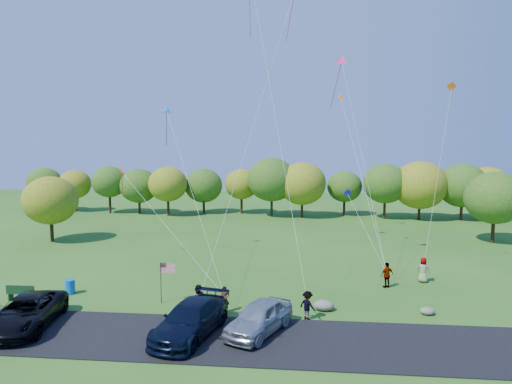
% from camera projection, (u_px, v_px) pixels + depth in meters
% --- Properties ---
extents(ground, '(140.00, 140.00, 0.00)m').
position_uv_depth(ground, '(234.00, 312.00, 28.11)').
color(ground, '#295718').
rests_on(ground, ground).
extents(asphalt_lane, '(44.00, 6.00, 0.06)m').
position_uv_depth(asphalt_lane, '(222.00, 339.00, 24.15)').
color(asphalt_lane, black).
rests_on(asphalt_lane, ground).
extents(treeline, '(74.86, 27.16, 8.47)m').
position_uv_depth(treeline, '(277.00, 184.00, 63.23)').
color(treeline, '#332112').
rests_on(treeline, ground).
extents(minivan_dark, '(3.80, 6.57, 1.72)m').
position_uv_depth(minivan_dark, '(26.00, 312.00, 25.50)').
color(minivan_dark, black).
rests_on(minivan_dark, asphalt_lane).
extents(minivan_navy, '(3.79, 6.50, 1.77)m').
position_uv_depth(minivan_navy, '(190.00, 320.00, 24.38)').
color(minivan_navy, black).
rests_on(minivan_navy, asphalt_lane).
extents(minivan_silver, '(3.97, 5.45, 1.72)m').
position_uv_depth(minivan_silver, '(259.00, 317.00, 24.75)').
color(minivan_silver, '#A8ABB3').
rests_on(minivan_silver, asphalt_lane).
extents(flyer_a, '(0.64, 0.47, 1.63)m').
position_uv_depth(flyer_a, '(225.00, 299.00, 27.91)').
color(flyer_a, '#4C4C59').
rests_on(flyer_a, ground).
extents(flyer_b, '(0.95, 0.75, 1.88)m').
position_uv_depth(flyer_b, '(199.00, 300.00, 27.41)').
color(flyer_b, '#4C4C59').
rests_on(flyer_b, ground).
extents(flyer_c, '(1.26, 1.17, 1.70)m').
position_uv_depth(flyer_c, '(308.00, 305.00, 26.79)').
color(flyer_c, '#4C4C59').
rests_on(flyer_c, ground).
extents(flyer_d, '(1.17, 0.93, 1.85)m').
position_uv_depth(flyer_d, '(387.00, 275.00, 32.72)').
color(flyer_d, '#4C4C59').
rests_on(flyer_d, ground).
extents(flyer_e, '(1.09, 0.96, 1.88)m').
position_uv_depth(flyer_e, '(423.00, 270.00, 33.96)').
color(flyer_e, '#4C4C59').
rests_on(flyer_e, ground).
extents(park_bench, '(1.94, 0.49, 1.07)m').
position_uv_depth(park_bench, '(21.00, 293.00, 29.95)').
color(park_bench, black).
rests_on(park_bench, ground).
extents(trash_barrel, '(0.67, 0.67, 1.00)m').
position_uv_depth(trash_barrel, '(70.00, 287.00, 31.38)').
color(trash_barrel, '#0C5CB8').
rests_on(trash_barrel, ground).
extents(flag_assembly, '(1.00, 0.65, 2.70)m').
position_uv_depth(flag_assembly, '(165.00, 273.00, 29.40)').
color(flag_assembly, black).
rests_on(flag_assembly, ground).
extents(boulder_near, '(1.28, 1.00, 0.64)m').
position_uv_depth(boulder_near, '(324.00, 305.00, 28.31)').
color(boulder_near, gray).
rests_on(boulder_near, ground).
extents(boulder_far, '(0.88, 0.73, 0.46)m').
position_uv_depth(boulder_far, '(427.00, 311.00, 27.60)').
color(boulder_far, slate).
rests_on(boulder_far, ground).
extents(kites_aloft, '(27.70, 10.36, 20.19)m').
position_uv_depth(kites_aloft, '(280.00, 41.00, 39.85)').
color(kites_aloft, orange).
rests_on(kites_aloft, ground).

